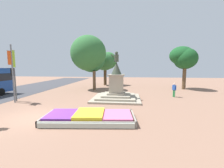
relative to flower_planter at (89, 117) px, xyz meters
name	(u,v)px	position (x,y,z in m)	size (l,w,h in m)	color
ground_plane	(34,117)	(-3.95, 0.18, -0.23)	(79.81, 79.81, 0.00)	#8C6651
flower_planter	(89,117)	(0.00, 0.00, 0.00)	(5.99, 3.21, 0.56)	#38281C
statue_monument	(116,90)	(1.18, 6.68, 0.76)	(4.98, 4.98, 5.04)	gray
traffic_light_mid_block	(14,78)	(-8.81, 4.47, 2.07)	(0.41, 0.30, 3.32)	#4C5156
banner_pole	(13,71)	(-8.47, 3.96, 2.80)	(0.14, 1.08, 5.52)	slate
pedestrian_near_planter	(174,89)	(7.63, 8.47, 0.70)	(0.38, 0.50, 1.62)	#338C4C
park_tree_far_left	(106,61)	(-1.79, 18.61, 4.20)	(4.07, 3.70, 6.16)	#4C3823
park_tree_behind_statue	(184,58)	(10.78, 15.08, 4.52)	(3.87, 4.31, 6.55)	brown
park_tree_far_right	(89,55)	(-3.45, 13.13, 4.95)	(5.26, 5.19, 8.07)	brown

